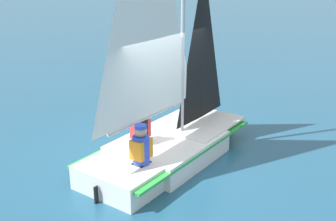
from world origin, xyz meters
TOP-DOWN VIEW (x-y plane):
  - ground_plane at (0.00, 0.00)m, footprint 260.00×260.00m
  - sailboat_main at (0.01, 0.05)m, footprint 2.37×4.15m
  - sailor_helm at (0.42, 0.38)m, footprint 0.35×0.38m
  - sailor_crew at (-0.02, 1.18)m, footprint 0.35×0.38m

SIDE VIEW (x-z plane):
  - ground_plane at x=0.00m, z-range 0.00..0.00m
  - sailor_helm at x=0.42m, z-range 0.05..1.21m
  - sailor_crew at x=-0.02m, z-range 0.05..1.21m
  - sailboat_main at x=0.01m, z-range -2.07..3.64m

